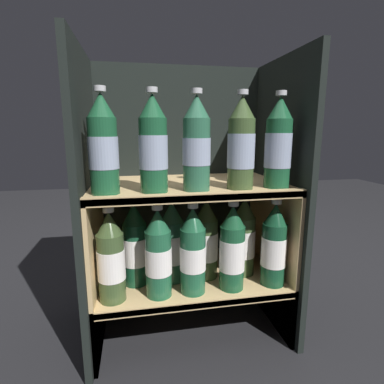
{
  "coord_description": "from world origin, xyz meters",
  "views": [
    {
      "loc": [
        -0.17,
        -0.76,
        0.69
      ],
      "look_at": [
        0.0,
        0.14,
        0.5
      ],
      "focal_mm": 28.0,
      "sensor_mm": 36.0,
      "label": 1
    }
  ],
  "objects": [
    {
      "name": "ground_plane",
      "position": [
        0.0,
        0.0,
        0.0
      ],
      "size": [
        6.0,
        6.0,
        0.0
      ],
      "primitive_type": "plane",
      "color": "black"
    },
    {
      "name": "fridge_back_wall",
      "position": [
        0.0,
        0.4,
        0.46
      ],
      "size": [
        0.66,
        0.02,
        0.93
      ],
      "primitive_type": "cube",
      "color": "black",
      "rests_on": "ground_plane"
    },
    {
      "name": "fridge_side_left",
      "position": [
        -0.32,
        0.19,
        0.46
      ],
      "size": [
        0.02,
        0.43,
        0.93
      ],
      "primitive_type": "cube",
      "color": "black",
      "rests_on": "ground_plane"
    },
    {
      "name": "fridge_side_right",
      "position": [
        0.32,
        0.19,
        0.46
      ],
      "size": [
        0.02,
        0.43,
        0.93
      ],
      "primitive_type": "cube",
      "color": "black",
      "rests_on": "ground_plane"
    },
    {
      "name": "shelf_lower",
      "position": [
        0.0,
        0.18,
        0.17
      ],
      "size": [
        0.62,
        0.39,
        0.21
      ],
      "color": "tan",
      "rests_on": "ground_plane"
    },
    {
      "name": "shelf_upper",
      "position": [
        0.0,
        0.19,
        0.38
      ],
      "size": [
        0.62,
        0.39,
        0.53
      ],
      "color": "tan",
      "rests_on": "ground_plane"
    },
    {
      "name": "bottle_upper_front_0",
      "position": [
        -0.25,
        0.07,
        0.65
      ],
      "size": [
        0.08,
        0.08,
        0.28
      ],
      "color": "#194C2D",
      "rests_on": "shelf_upper"
    },
    {
      "name": "bottle_upper_front_1",
      "position": [
        -0.12,
        0.07,
        0.65
      ],
      "size": [
        0.08,
        0.08,
        0.28
      ],
      "color": "#194C2D",
      "rests_on": "shelf_upper"
    },
    {
      "name": "bottle_upper_front_2",
      "position": [
        0.0,
        0.07,
        0.65
      ],
      "size": [
        0.08,
        0.08,
        0.28
      ],
      "color": "#285B42",
      "rests_on": "shelf_upper"
    },
    {
      "name": "bottle_upper_front_3",
      "position": [
        0.13,
        0.07,
        0.65
      ],
      "size": [
        0.08,
        0.08,
        0.28
      ],
      "color": "#384C28",
      "rests_on": "shelf_upper"
    },
    {
      "name": "bottle_upper_front_4",
      "position": [
        0.25,
        0.07,
        0.65
      ],
      "size": [
        0.08,
        0.08,
        0.28
      ],
      "color": "#194C2D",
      "rests_on": "shelf_upper"
    },
    {
      "name": "bottle_lower_front_0",
      "position": [
        -0.25,
        0.07,
        0.33
      ],
      "size": [
        0.08,
        0.08,
        0.28
      ],
      "color": "#384C28",
      "rests_on": "shelf_lower"
    },
    {
      "name": "bottle_lower_front_1",
      "position": [
        -0.11,
        0.07,
        0.33
      ],
      "size": [
        0.08,
        0.08,
        0.28
      ],
      "color": "#1E5638",
      "rests_on": "shelf_lower"
    },
    {
      "name": "bottle_lower_front_2",
      "position": [
        -0.01,
        0.07,
        0.33
      ],
      "size": [
        0.08,
        0.08,
        0.28
      ],
      "color": "#1E5638",
      "rests_on": "shelf_lower"
    },
    {
      "name": "bottle_lower_front_3",
      "position": [
        0.11,
        0.07,
        0.33
      ],
      "size": [
        0.08,
        0.08,
        0.28
      ],
      "color": "#194C2D",
      "rests_on": "shelf_lower"
    },
    {
      "name": "bottle_lower_front_4",
      "position": [
        0.25,
        0.07,
        0.33
      ],
      "size": [
        0.08,
        0.08,
        0.28
      ],
      "color": "#144228",
      "rests_on": "shelf_lower"
    },
    {
      "name": "bottle_lower_back_0",
      "position": [
        -0.18,
        0.16,
        0.33
      ],
      "size": [
        0.08,
        0.08,
        0.28
      ],
      "color": "#144228",
      "rests_on": "shelf_lower"
    },
    {
      "name": "bottle_lower_back_1",
      "position": [
        -0.06,
        0.16,
        0.33
      ],
      "size": [
        0.08,
        0.08,
        0.28
      ],
      "color": "#285B42",
      "rests_on": "shelf_lower"
    },
    {
      "name": "bottle_lower_back_2",
      "position": [
        0.05,
        0.16,
        0.33
      ],
      "size": [
        0.08,
        0.08,
        0.28
      ],
      "color": "#384C28",
      "rests_on": "shelf_lower"
    },
    {
      "name": "bottle_lower_back_3",
      "position": [
        0.18,
        0.16,
        0.33
      ],
      "size": [
        0.08,
        0.08,
        0.28
      ],
      "color": "#384C28",
      "rests_on": "shelf_lower"
    }
  ]
}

